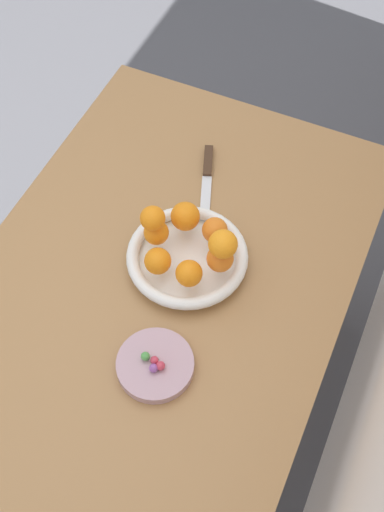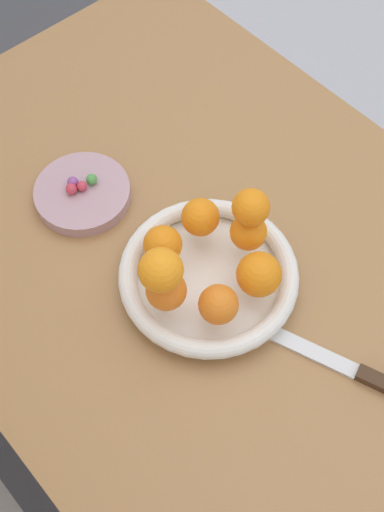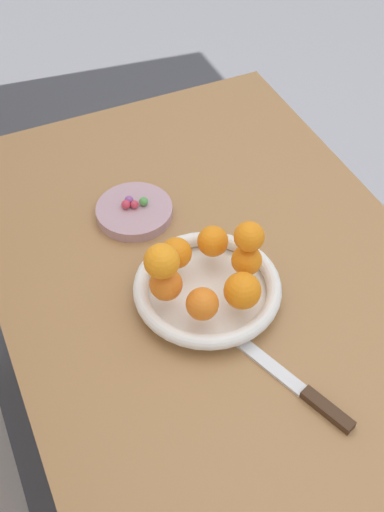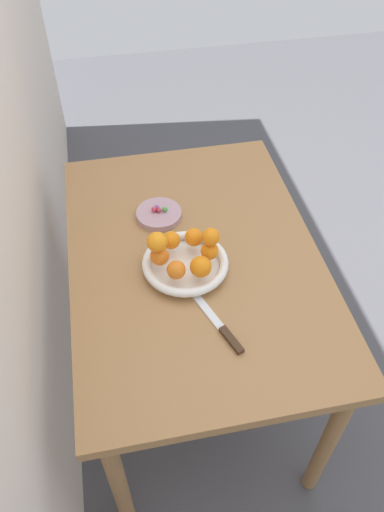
{
  "view_description": "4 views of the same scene",
  "coord_description": "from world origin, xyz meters",
  "px_view_note": "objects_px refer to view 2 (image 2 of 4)",
  "views": [
    {
      "loc": [
        0.61,
        0.35,
        1.88
      ],
      "look_at": [
        -0.03,
        0.06,
        0.82
      ],
      "focal_mm": 45.0,
      "sensor_mm": 36.0,
      "label": 1
    },
    {
      "loc": [
        -0.36,
        0.35,
        1.56
      ],
      "look_at": [
        -0.04,
        0.06,
        0.82
      ],
      "focal_mm": 45.0,
      "sensor_mm": 36.0,
      "label": 2
    },
    {
      "loc": [
        -0.67,
        0.35,
        1.61
      ],
      "look_at": [
        -0.06,
        0.07,
        0.87
      ],
      "focal_mm": 45.0,
      "sensor_mm": 36.0,
      "label": 3
    },
    {
      "loc": [
        -1.02,
        0.21,
        1.85
      ],
      "look_at": [
        -0.08,
        0.02,
        0.83
      ],
      "focal_mm": 35.0,
      "sensor_mm": 36.0,
      "label": 4
    }
  ],
  "objects_px": {
    "fruit_bowl": "(208,276)",
    "candy_dish": "(83,194)",
    "orange_5": "(259,274)",
    "candy_ball_3": "(82,186)",
    "candy_ball_0": "(92,179)",
    "candy_ball_2": "(71,189)",
    "orange_6": "(161,270)",
    "orange_1": "(200,217)",
    "orange_2": "(163,245)",
    "orange_3": "(166,290)",
    "candy_ball_1": "(73,182)",
    "orange_4": "(218,304)",
    "knife": "(345,366)",
    "dining_table": "(203,275)",
    "orange_7": "(251,207)",
    "orange_0": "(248,232)"
  },
  "relations": [
    {
      "from": "fruit_bowl",
      "to": "candy_ball_3",
      "type": "distance_m",
      "value": 0.24
    },
    {
      "from": "candy_ball_3",
      "to": "orange_2",
      "type": "bearing_deg",
      "value": -176.79
    },
    {
      "from": "orange_0",
      "to": "orange_2",
      "type": "relative_size",
      "value": 0.96
    },
    {
      "from": "fruit_bowl",
      "to": "candy_ball_1",
      "type": "relative_size",
      "value": 14.75
    },
    {
      "from": "orange_3",
      "to": "candy_ball_3",
      "type": "bearing_deg",
      "value": -7.8
    },
    {
      "from": "fruit_bowl",
      "to": "knife",
      "type": "bearing_deg",
      "value": -167.18
    },
    {
      "from": "dining_table",
      "to": "orange_1",
      "type": "distance_m",
      "value": 0.16
    },
    {
      "from": "orange_1",
      "to": "candy_ball_1",
      "type": "xyz_separation_m",
      "value": [
        0.2,
        0.09,
        -0.04
      ]
    },
    {
      "from": "candy_dish",
      "to": "candy_ball_3",
      "type": "height_order",
      "value": "candy_ball_3"
    },
    {
      "from": "orange_3",
      "to": "candy_ball_1",
      "type": "distance_m",
      "value": 0.26
    },
    {
      "from": "orange_4",
      "to": "candy_ball_0",
      "type": "distance_m",
      "value": 0.3
    },
    {
      "from": "candy_dish",
      "to": "orange_0",
      "type": "distance_m",
      "value": 0.28
    },
    {
      "from": "orange_0",
      "to": "candy_ball_0",
      "type": "bearing_deg",
      "value": 21.08
    },
    {
      "from": "orange_4",
      "to": "fruit_bowl",
      "type": "bearing_deg",
      "value": -32.47
    },
    {
      "from": "orange_4",
      "to": "knife",
      "type": "distance_m",
      "value": 0.19
    },
    {
      "from": "dining_table",
      "to": "candy_ball_2",
      "type": "distance_m",
      "value": 0.25
    },
    {
      "from": "candy_ball_0",
      "to": "candy_ball_3",
      "type": "xyz_separation_m",
      "value": [
        -0.0,
        0.02,
        -0.0
      ]
    },
    {
      "from": "orange_0",
      "to": "knife",
      "type": "relative_size",
      "value": 0.21
    },
    {
      "from": "orange_6",
      "to": "orange_3",
      "type": "bearing_deg",
      "value": -113.47
    },
    {
      "from": "orange_5",
      "to": "candy_ball_2",
      "type": "height_order",
      "value": "orange_5"
    },
    {
      "from": "candy_dish",
      "to": "orange_6",
      "type": "distance_m",
      "value": 0.26
    },
    {
      "from": "fruit_bowl",
      "to": "orange_0",
      "type": "xyz_separation_m",
      "value": [
        -0.0,
        -0.07,
        0.04
      ]
    },
    {
      "from": "fruit_bowl",
      "to": "candy_dish",
      "type": "height_order",
      "value": "fruit_bowl"
    },
    {
      "from": "orange_6",
      "to": "candy_ball_1",
      "type": "distance_m",
      "value": 0.27
    },
    {
      "from": "orange_3",
      "to": "dining_table",
      "type": "bearing_deg",
      "value": -67.0
    },
    {
      "from": "candy_ball_2",
      "to": "candy_ball_0",
      "type": "bearing_deg",
      "value": -99.53
    },
    {
      "from": "orange_1",
      "to": "knife",
      "type": "distance_m",
      "value": 0.28
    },
    {
      "from": "orange_4",
      "to": "orange_7",
      "type": "height_order",
      "value": "orange_7"
    },
    {
      "from": "dining_table",
      "to": "candy_ball_2",
      "type": "height_order",
      "value": "candy_ball_2"
    },
    {
      "from": "candy_ball_1",
      "to": "candy_ball_3",
      "type": "height_order",
      "value": "candy_ball_1"
    },
    {
      "from": "fruit_bowl",
      "to": "candy_ball_0",
      "type": "xyz_separation_m",
      "value": [
        0.24,
        0.02,
        0.01
      ]
    },
    {
      "from": "candy_ball_3",
      "to": "knife",
      "type": "relative_size",
      "value": 0.06
    },
    {
      "from": "candy_ball_0",
      "to": "candy_ball_1",
      "type": "height_order",
      "value": "same"
    },
    {
      "from": "candy_ball_0",
      "to": "candy_ball_2",
      "type": "bearing_deg",
      "value": 80.47
    },
    {
      "from": "fruit_bowl",
      "to": "orange_4",
      "type": "xyz_separation_m",
      "value": [
        -0.06,
        0.04,
        0.05
      ]
    },
    {
      "from": "knife",
      "to": "candy_dish",
      "type": "bearing_deg",
      "value": 11.35
    },
    {
      "from": "orange_5",
      "to": "candy_ball_3",
      "type": "height_order",
      "value": "orange_5"
    },
    {
      "from": "candy_ball_1",
      "to": "orange_2",
      "type": "bearing_deg",
      "value": -175.37
    },
    {
      "from": "dining_table",
      "to": "orange_7",
      "type": "xyz_separation_m",
      "value": [
        -0.05,
        -0.04,
        0.21
      ]
    },
    {
      "from": "candy_ball_0",
      "to": "orange_6",
      "type": "bearing_deg",
      "value": 166.64
    },
    {
      "from": "orange_6",
      "to": "orange_7",
      "type": "distance_m",
      "value": 0.15
    },
    {
      "from": "dining_table",
      "to": "orange_6",
      "type": "xyz_separation_m",
      "value": [
        -0.05,
        0.12,
        0.21
      ]
    },
    {
      "from": "orange_5",
      "to": "candy_ball_0",
      "type": "xyz_separation_m",
      "value": [
        0.3,
        0.06,
        -0.04
      ]
    },
    {
      "from": "orange_4",
      "to": "orange_6",
      "type": "distance_m",
      "value": 0.09
    },
    {
      "from": "orange_3",
      "to": "orange_0",
      "type": "bearing_deg",
      "value": -92.47
    },
    {
      "from": "orange_5",
      "to": "orange_7",
      "type": "distance_m",
      "value": 0.09
    },
    {
      "from": "fruit_bowl",
      "to": "orange_5",
      "type": "bearing_deg",
      "value": -152.47
    },
    {
      "from": "orange_6",
      "to": "candy_ball_2",
      "type": "bearing_deg",
      "value": -5.12
    },
    {
      "from": "orange_1",
      "to": "orange_2",
      "type": "distance_m",
      "value": 0.07
    },
    {
      "from": "dining_table",
      "to": "candy_ball_0",
      "type": "distance_m",
      "value": 0.23
    }
  ]
}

